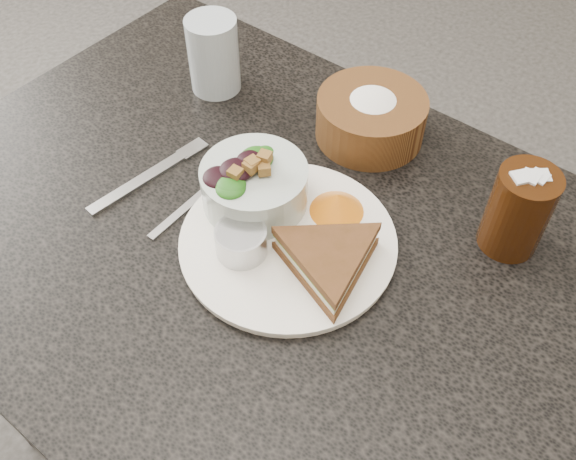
# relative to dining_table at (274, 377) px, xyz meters

# --- Properties ---
(floor) EXTENTS (6.00, 6.00, 0.00)m
(floor) POSITION_rel_dining_table_xyz_m (0.00, 0.00, -0.38)
(floor) COLOR #5E5B58
(floor) RESTS_ON ground
(dining_table) EXTENTS (1.00, 0.70, 0.75)m
(dining_table) POSITION_rel_dining_table_xyz_m (0.00, 0.00, 0.00)
(dining_table) COLOR black
(dining_table) RESTS_ON floor
(dinner_plate) EXTENTS (0.27, 0.27, 0.01)m
(dinner_plate) POSITION_rel_dining_table_xyz_m (0.03, 0.01, 0.38)
(dinner_plate) COLOR white
(dinner_plate) RESTS_ON dining_table
(sandwich) EXTENTS (0.19, 0.19, 0.04)m
(sandwich) POSITION_rel_dining_table_xyz_m (0.09, -0.00, 0.41)
(sandwich) COLOR #56321C
(sandwich) RESTS_ON dinner_plate
(salad_bowl) EXTENTS (0.18, 0.18, 0.08)m
(salad_bowl) POSITION_rel_dining_table_xyz_m (-0.05, 0.03, 0.43)
(salad_bowl) COLOR #B6C6BD
(salad_bowl) RESTS_ON dinner_plate
(dressing_ramekin) EXTENTS (0.08, 0.08, 0.04)m
(dressing_ramekin) POSITION_rel_dining_table_xyz_m (-0.01, -0.04, 0.41)
(dressing_ramekin) COLOR #B2B3B5
(dressing_ramekin) RESTS_ON dinner_plate
(orange_wedge) EXTENTS (0.10, 0.10, 0.03)m
(orange_wedge) POSITION_rel_dining_table_xyz_m (0.04, 0.08, 0.40)
(orange_wedge) COLOR orange
(orange_wedge) RESTS_ON dinner_plate
(fork) EXTENTS (0.04, 0.17, 0.00)m
(fork) POSITION_rel_dining_table_xyz_m (-0.20, -0.03, 0.38)
(fork) COLOR #A7A8A9
(fork) RESTS_ON dining_table
(knife) EXTENTS (0.01, 0.17, 0.00)m
(knife) POSITION_rel_dining_table_xyz_m (-0.12, -0.01, 0.38)
(knife) COLOR #A9A9A9
(knife) RESTS_ON dining_table
(bread_basket) EXTENTS (0.21, 0.21, 0.09)m
(bread_basket) POSITION_rel_dining_table_xyz_m (-0.01, 0.24, 0.42)
(bread_basket) COLOR brown
(bread_basket) RESTS_ON dining_table
(cola_glass) EXTENTS (0.09, 0.09, 0.13)m
(cola_glass) POSITION_rel_dining_table_xyz_m (0.24, 0.18, 0.44)
(cola_glass) COLOR black
(cola_glass) RESTS_ON dining_table
(water_glass) EXTENTS (0.10, 0.10, 0.12)m
(water_glass) POSITION_rel_dining_table_xyz_m (-0.26, 0.19, 0.43)
(water_glass) COLOR #A5B3BB
(water_glass) RESTS_ON dining_table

